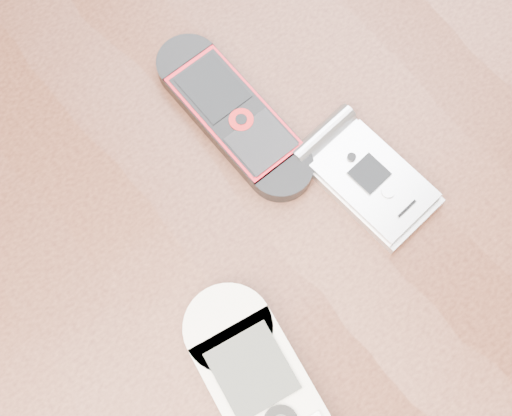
# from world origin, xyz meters

# --- Properties ---
(ground) EXTENTS (4.00, 4.00, 0.00)m
(ground) POSITION_xyz_m (0.00, 0.00, 0.00)
(ground) COLOR #472B19
(ground) RESTS_ON ground
(table) EXTENTS (1.20, 0.80, 0.75)m
(table) POSITION_xyz_m (0.00, 0.00, 0.64)
(table) COLOR black
(table) RESTS_ON ground
(nokia_white) EXTENTS (0.09, 0.19, 0.02)m
(nokia_white) POSITION_xyz_m (-0.07, -0.11, 0.76)
(nokia_white) COLOR beige
(nokia_white) RESTS_ON table
(nokia_black_red) EXTENTS (0.05, 0.15, 0.02)m
(nokia_black_red) POSITION_xyz_m (0.04, 0.07, 0.76)
(nokia_black_red) COLOR black
(nokia_black_red) RESTS_ON table
(motorola_razr) EXTENTS (0.06, 0.11, 0.02)m
(motorola_razr) POSITION_xyz_m (0.08, -0.03, 0.76)
(motorola_razr) COLOR #BABABF
(motorola_razr) RESTS_ON table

